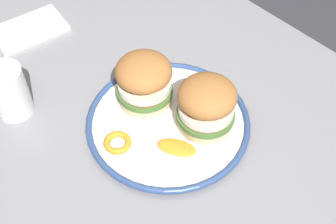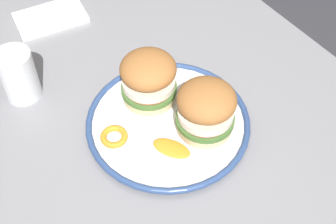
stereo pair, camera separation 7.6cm
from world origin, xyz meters
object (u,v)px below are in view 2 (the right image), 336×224
at_px(dinner_plate, 168,122).
at_px(sandwich_half_left, 149,78).
at_px(drinking_glass, 19,78).
at_px(sandwich_half_right, 206,109).
at_px(dining_table, 161,151).

bearing_deg(dinner_plate, sandwich_half_left, 177.39).
height_order(sandwich_half_left, drinking_glass, sandwich_half_left).
bearing_deg(dinner_plate, sandwich_half_right, 42.17).
distance_m(sandwich_half_left, sandwich_half_right, 0.13).
xyz_separation_m(dining_table, dinner_plate, (0.02, 0.01, 0.11)).
relative_size(dinner_plate, drinking_glass, 2.90).
xyz_separation_m(dining_table, sandwich_half_left, (-0.05, 0.01, 0.17)).
xyz_separation_m(dining_table, drinking_glass, (-0.21, -0.18, 0.15)).
height_order(dinner_plate, sandwich_half_right, sandwich_half_right).
height_order(dinner_plate, sandwich_half_left, sandwich_half_left).
xyz_separation_m(sandwich_half_left, drinking_glass, (-0.16, -0.19, -0.02)).
bearing_deg(drinking_glass, sandwich_half_left, 50.39).
relative_size(dining_table, sandwich_half_left, 9.79).
bearing_deg(sandwich_half_right, dinner_plate, -137.83).
bearing_deg(drinking_glass, dining_table, 41.48).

